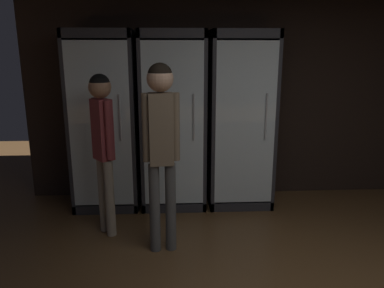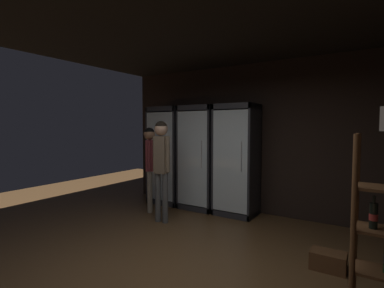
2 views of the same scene
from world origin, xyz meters
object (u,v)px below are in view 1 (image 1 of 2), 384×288
Objects in this scene: cooler_far_left at (105,123)px; cooler_center at (240,122)px; shopper_far at (103,134)px; cooler_left at (173,122)px; shopper_near at (161,134)px.

cooler_center is (1.57, 0.00, -0.00)m from cooler_far_left.
cooler_far_left reaches higher than shopper_far.
cooler_left is 0.79m from cooler_center.
shopper_near is at bearing -58.99° from cooler_far_left.
cooler_far_left is 1.18× the size of shopper_near.
shopper_near is at bearing -32.42° from shopper_far.
shopper_far is at bearing -131.49° from cooler_left.
cooler_left is 1.27× the size of shopper_far.
shopper_far is at bearing -82.07° from cooler_far_left.
shopper_near is 0.68m from shopper_far.
cooler_center is at bearing 0.09° from cooler_left.
cooler_center is 1.27× the size of shopper_far.
cooler_left reaches higher than shopper_far.
cooler_left is at bearing 0.08° from cooler_far_left.
cooler_far_left reaches higher than shopper_near.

